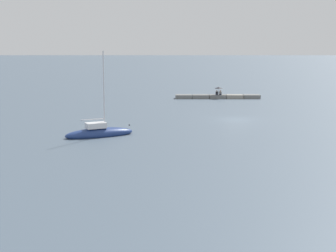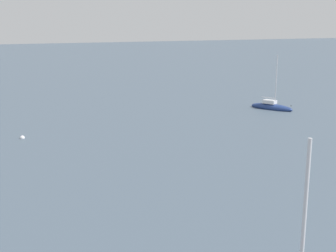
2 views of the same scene
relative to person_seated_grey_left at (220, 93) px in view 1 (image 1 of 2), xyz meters
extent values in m
plane|color=#475666|center=(0.41, 21.46, -0.84)|extent=(500.00, 500.00, 0.00)
cube|color=slate|center=(-4.99, -0.20, -0.55)|extent=(2.59, 1.63, 0.59)
cube|color=gray|center=(-2.29, -0.20, -0.55)|extent=(2.59, 1.63, 0.59)
cube|color=slate|center=(0.41, -0.20, -0.55)|extent=(2.59, 1.63, 0.59)
cube|color=slate|center=(3.10, -0.20, -0.55)|extent=(2.59, 1.63, 0.59)
cube|color=slate|center=(5.80, -0.20, -0.55)|extent=(2.59, 1.63, 0.59)
cube|color=#1E2333|center=(0.02, 0.20, -0.17)|extent=(0.39, 0.45, 0.16)
cube|color=gray|center=(-0.01, -0.08, 0.01)|extent=(0.42, 0.25, 0.52)
sphere|color=tan|center=(-0.01, -0.08, 0.37)|extent=(0.22, 0.22, 0.22)
cube|color=#1E2333|center=(0.58, 0.22, -0.17)|extent=(0.39, 0.45, 0.16)
cube|color=#232328|center=(0.55, -0.06, 0.01)|extent=(0.42, 0.25, 0.52)
sphere|color=tan|center=(0.55, -0.06, 0.37)|extent=(0.22, 0.22, 0.22)
cylinder|color=black|center=(0.27, -0.15, 0.27)|extent=(0.02, 0.02, 1.05)
cone|color=black|center=(0.27, -0.15, 0.86)|extent=(1.31, 1.31, 0.23)
sphere|color=black|center=(0.27, -0.15, 1.01)|extent=(0.05, 0.05, 0.05)
ellipsoid|color=navy|center=(14.91, 31.60, -0.60)|extent=(6.91, 4.64, 1.16)
cube|color=silver|center=(15.21, 31.75, 0.24)|extent=(2.20, 1.85, 0.53)
cylinder|color=silver|center=(14.42, 31.37, 3.64)|extent=(0.12, 0.12, 7.34)
cylinder|color=silver|center=(15.49, 31.88, 0.84)|extent=(2.17, 1.09, 0.09)
sphere|color=black|center=(12.11, 30.27, 0.02)|extent=(0.15, 0.15, 0.15)
camera|label=1|loc=(8.33, 79.42, 8.32)|focal=54.04mm
camera|label=2|loc=(-39.41, 74.26, 11.95)|focal=48.47mm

